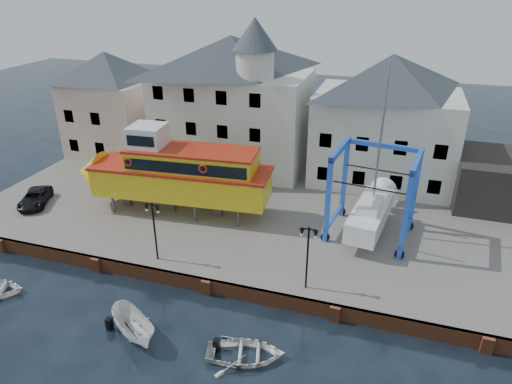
% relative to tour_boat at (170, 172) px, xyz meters
% --- Properties ---
extents(ground, '(140.00, 140.00, 0.00)m').
position_rel_tour_boat_xyz_m(ground, '(6.27, -7.82, -4.26)').
color(ground, black).
rests_on(ground, ground).
extents(hardstanding, '(44.00, 22.00, 1.00)m').
position_rel_tour_boat_xyz_m(hardstanding, '(6.27, 3.18, -3.76)').
color(hardstanding, '#635D58').
rests_on(hardstanding, ground).
extents(quay_wall, '(44.00, 0.47, 1.00)m').
position_rel_tour_boat_xyz_m(quay_wall, '(6.27, -7.71, -3.76)').
color(quay_wall, brown).
rests_on(quay_wall, ground).
extents(building_pink, '(8.00, 7.00, 10.30)m').
position_rel_tour_boat_xyz_m(building_pink, '(-11.73, 10.18, 1.89)').
color(building_pink, beige).
rests_on(building_pink, hardstanding).
extents(building_white_main, '(14.00, 8.30, 14.00)m').
position_rel_tour_boat_xyz_m(building_white_main, '(1.40, 10.58, 3.08)').
color(building_white_main, silver).
rests_on(building_white_main, hardstanding).
extents(building_white_right, '(12.00, 8.00, 11.20)m').
position_rel_tour_boat_xyz_m(building_white_right, '(15.27, 11.18, 2.34)').
color(building_white_right, silver).
rests_on(building_white_right, hardstanding).
extents(shed_dark, '(8.00, 7.00, 4.00)m').
position_rel_tour_boat_xyz_m(shed_dark, '(25.27, 9.18, -1.26)').
color(shed_dark, '#272422').
rests_on(shed_dark, hardstanding).
extents(lamp_post_left, '(1.12, 0.32, 4.20)m').
position_rel_tour_boat_xyz_m(lamp_post_left, '(2.27, -6.62, -0.09)').
color(lamp_post_left, black).
rests_on(lamp_post_left, hardstanding).
extents(lamp_post_right, '(1.12, 0.32, 4.20)m').
position_rel_tour_boat_xyz_m(lamp_post_right, '(12.27, -6.62, -0.09)').
color(lamp_post_right, black).
rests_on(lamp_post_right, hardstanding).
extents(tour_boat, '(16.13, 5.08, 6.91)m').
position_rel_tour_boat_xyz_m(tour_boat, '(0.00, 0.00, 0.00)').
color(tour_boat, '#59595E').
rests_on(tour_boat, hardstanding).
extents(travel_lift, '(6.28, 8.35, 12.31)m').
position_rel_tour_boat_xyz_m(travel_lift, '(15.37, 1.47, -1.20)').
color(travel_lift, blue).
rests_on(travel_lift, hardstanding).
extents(van, '(3.41, 4.52, 1.14)m').
position_rel_tour_boat_xyz_m(van, '(-11.13, -2.56, -2.69)').
color(van, black).
rests_on(van, hardstanding).
extents(motorboat_a, '(4.14, 3.44, 1.54)m').
position_rel_tour_boat_xyz_m(motorboat_a, '(3.94, -12.41, -4.26)').
color(motorboat_a, white).
rests_on(motorboat_a, ground).
extents(motorboat_b, '(4.75, 3.90, 0.86)m').
position_rel_tour_boat_xyz_m(motorboat_b, '(10.27, -12.09, -4.26)').
color(motorboat_b, white).
rests_on(motorboat_b, ground).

